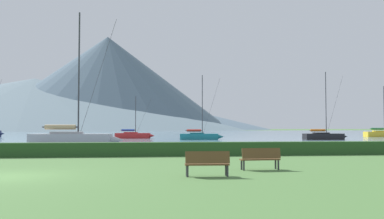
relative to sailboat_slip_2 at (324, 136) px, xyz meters
name	(u,v)px	position (x,y,z in m)	size (l,w,h in m)	color
ground_plane	(2,177)	(-32.85, -45.26, -0.59)	(1000.00, 1000.00, 0.00)	#477038
harbor_water	(127,133)	(-32.85, 91.74, -0.58)	(320.00, 246.00, 0.00)	slate
hedge_line	(59,150)	(-32.85, -34.26, -0.14)	(80.00, 1.20, 0.88)	#284C23
sailboat_slip_2	(324,136)	(0.00, 0.00, 0.00)	(6.87, 2.22, 10.41)	black
sailboat_slip_3	(382,134)	(20.11, 17.51, 0.05)	(7.73, 2.72, 10.17)	gold
sailboat_slip_4	(200,136)	(-18.84, 2.26, -0.02)	(6.80, 2.80, 9.91)	#19707A
sailboat_slip_5	(133,135)	(-29.07, 11.36, -0.04)	(6.84, 3.08, 7.25)	red
sailboat_slip_6	(73,138)	(-34.45, -18.89, 0.18)	(9.07, 3.08, 13.35)	#9E9EA3
park_bench_near_path	(207,162)	(-25.28, -46.05, -0.05)	(1.67, 0.53, 0.95)	brown
park_bench_under_tree	(260,158)	(-22.60, -43.85, -0.05)	(1.75, 0.58, 0.95)	brown
distant_hill_west_ridge	(115,111)	(-52.68, 356.37, 17.65)	(301.28, 301.28, 36.48)	#4C6070
distant_hill_central_peak	(107,83)	(-55.79, 294.00, 38.30)	(205.74, 205.74, 77.76)	#425666
distant_hill_east_ridge	(34,104)	(-115.85, 301.14, 20.81)	(351.40, 351.40, 42.79)	slate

